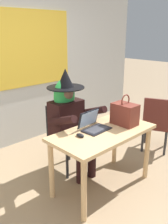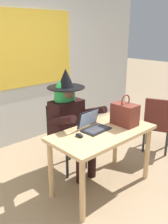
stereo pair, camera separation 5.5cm
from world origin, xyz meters
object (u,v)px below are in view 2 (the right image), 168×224
Objects in this scene: person_costumed at (70,116)px; chair_extra_corner at (157,122)px; desk_main at (102,140)px; computer_mouse at (80,135)px; chair_at_desk at (64,133)px; laptop at (93,125)px; handbag at (125,114)px.

chair_extra_corner is (1.32, -0.51, -0.30)m from person_costumed.
chair_extra_corner is at bearing 2.01° from desk_main.
computer_mouse is 0.12× the size of chair_extra_corner.
chair_at_desk is 0.30m from person_costumed.
chair_extra_corner is at bearing 69.27° from person_costumed.
laptop is 0.27m from computer_mouse.
handbag is at bearing 32.06° from person_costumed.
chair_at_desk is 2.70× the size of laptop.
computer_mouse is (-0.26, -0.05, -0.03)m from laptop.
desk_main is 0.69m from chair_at_desk.
chair_at_desk is at bearing 61.75° from computer_mouse.
chair_at_desk is 0.63m from laptop.
chair_at_desk is at bearing 129.59° from chair_extra_corner.
laptop is at bearing 107.34° from desk_main.
desk_main is 1.37× the size of chair_at_desk.
desk_main is 0.58m from person_costumed.
chair_at_desk is 0.65× the size of person_costumed.
computer_mouse is at bearing -171.88° from laptop.
person_costumed is at bearing 134.06° from chair_extra_corner.
chair_extra_corner is (1.32, -0.64, -0.02)m from chair_at_desk.
desk_main is 1.30m from chair_extra_corner.
laptop is at bearing -2.60° from chair_at_desk.
person_costumed is at bearing 92.25° from desk_main.
chair_extra_corner is (1.29, 0.05, -0.14)m from desk_main.
person_costumed reaches higher than handbag.
chair_extra_corner is at bearing 62.93° from chair_at_desk.
person_costumed is 1.44m from chair_extra_corner.
computer_mouse reaches higher than desk_main.
desk_main is 0.33m from computer_mouse.
computer_mouse is at bearing 154.65° from chair_extra_corner.
handbag reaches higher than computer_mouse.
chair_at_desk reaches higher than chair_extra_corner.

